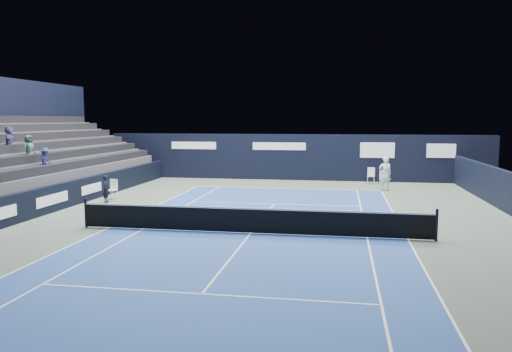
{
  "coord_description": "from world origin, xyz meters",
  "views": [
    {
      "loc": [
        3.18,
        -17.37,
        4.09
      ],
      "look_at": [
        -0.99,
        6.93,
        1.3
      ],
      "focal_mm": 35.0,
      "sensor_mm": 36.0,
      "label": 1
    }
  ],
  "objects": [
    {
      "name": "ground",
      "position": [
        0.0,
        2.0,
        0.0
      ],
      "size": [
        48.0,
        48.0,
        0.0
      ],
      "primitive_type": "plane",
      "color": "#4A594F",
      "rests_on": "ground"
    },
    {
      "name": "court_surface",
      "position": [
        0.0,
        0.0,
        0.0
      ],
      "size": [
        10.97,
        23.77,
        0.01
      ],
      "primitive_type": "cube",
      "color": "navy",
      "rests_on": "ground"
    },
    {
      "name": "enclosure_wall_right",
      "position": [
        10.5,
        6.0,
        0.9
      ],
      "size": [
        0.3,
        22.0,
        1.8
      ],
      "primitive_type": "cube",
      "color": "black",
      "rests_on": "ground"
    },
    {
      "name": "folding_chair_back_a",
      "position": [
        5.09,
        15.32,
        0.69
      ],
      "size": [
        0.5,
        0.53,
        1.04
      ],
      "rotation": [
        0.0,
        0.0,
        -0.11
      ],
      "color": "silver",
      "rests_on": "ground"
    },
    {
      "name": "folding_chair_back_b",
      "position": [
        5.81,
        15.47,
        0.47
      ],
      "size": [
        0.37,
        0.36,
        0.82
      ],
      "rotation": [
        0.0,
        0.0,
        -0.03
      ],
      "color": "silver",
      "rests_on": "ground"
    },
    {
      "name": "line_judge_chair",
      "position": [
        -8.44,
        6.51,
        0.59
      ],
      "size": [
        0.53,
        0.52,
        1.04
      ],
      "rotation": [
        0.0,
        0.0,
        -0.19
      ],
      "color": "white",
      "rests_on": "ground"
    },
    {
      "name": "line_judge",
      "position": [
        -8.28,
        5.49,
        0.68
      ],
      "size": [
        0.41,
        0.55,
        1.37
      ],
      "primitive_type": "imported",
      "rotation": [
        0.0,
        0.0,
        1.75
      ],
      "color": "black",
      "rests_on": "ground"
    },
    {
      "name": "court_markings",
      "position": [
        0.0,
        0.0,
        0.01
      ],
      "size": [
        11.03,
        23.83,
        0.0
      ],
      "color": "white",
      "rests_on": "court_surface"
    },
    {
      "name": "tennis_net",
      "position": [
        0.0,
        0.0,
        0.51
      ],
      "size": [
        12.9,
        0.1,
        1.1
      ],
      "color": "black",
      "rests_on": "ground"
    },
    {
      "name": "back_sponsor_wall",
      "position": [
        0.01,
        16.5,
        1.55
      ],
      "size": [
        26.0,
        0.63,
        3.1
      ],
      "color": "black",
      "rests_on": "ground"
    },
    {
      "name": "side_barrier_left",
      "position": [
        -9.5,
        5.97,
        0.6
      ],
      "size": [
        0.33,
        22.0,
        1.2
      ],
      "color": "black",
      "rests_on": "ground"
    },
    {
      "name": "spectator_stand",
      "position": [
        -13.27,
        6.98,
        1.96
      ],
      "size": [
        6.0,
        18.0,
        6.4
      ],
      "color": "#474749",
      "rests_on": "ground"
    },
    {
      "name": "tennis_player",
      "position": [
        5.7,
        12.22,
        0.98
      ],
      "size": [
        0.78,
        0.9,
        1.97
      ],
      "color": "white",
      "rests_on": "ground"
    }
  ]
}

